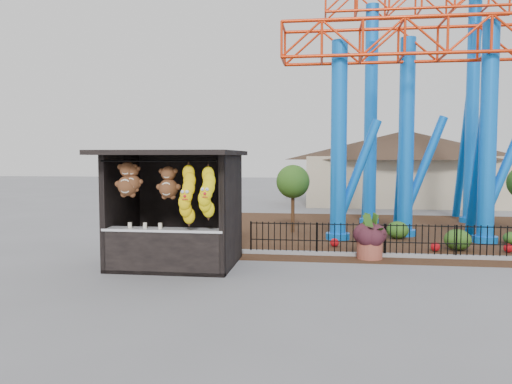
# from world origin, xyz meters

# --- Properties ---
(ground) EXTENTS (120.00, 120.00, 0.00)m
(ground) POSITION_xyz_m (0.00, 0.00, 0.00)
(ground) COLOR slate
(ground) RESTS_ON ground
(mulch_bed) EXTENTS (18.00, 12.00, 0.02)m
(mulch_bed) POSITION_xyz_m (4.00, 8.00, 0.01)
(mulch_bed) COLOR #331E11
(mulch_bed) RESTS_ON ground
(curb) EXTENTS (18.00, 0.18, 0.12)m
(curb) POSITION_xyz_m (4.00, 3.00, 0.06)
(curb) COLOR gray
(curb) RESTS_ON ground
(prize_booth) EXTENTS (3.50, 3.40, 3.12)m
(prize_booth) POSITION_xyz_m (-2.98, 0.89, 1.54)
(prize_booth) COLOR black
(prize_booth) RESTS_ON ground
(picket_fence) EXTENTS (12.20, 0.06, 1.00)m
(picket_fence) POSITION_xyz_m (4.90, 3.00, 0.50)
(picket_fence) COLOR black
(picket_fence) RESTS_ON ground
(roller_coaster) EXTENTS (11.00, 6.37, 10.82)m
(roller_coaster) POSITION_xyz_m (5.12, 8.23, 6.44)
(roller_coaster) COLOR blue
(roller_coaster) RESTS_ON ground
(terracotta_planter) EXTENTS (0.78, 0.78, 0.60)m
(terracotta_planter) POSITION_xyz_m (2.32, 2.70, 0.30)
(terracotta_planter) COLOR #9A4838
(terracotta_planter) RESTS_ON ground
(planter_foliage) EXTENTS (0.70, 0.70, 0.64)m
(planter_foliage) POSITION_xyz_m (2.32, 2.70, 0.92)
(planter_foliage) COLOR #35151D
(planter_foliage) RESTS_ON terracotta_planter
(potted_plant) EXTENTS (1.02, 0.93, 0.98)m
(potted_plant) POSITION_xyz_m (2.37, 2.70, 0.49)
(potted_plant) COLOR #25591A
(potted_plant) RESTS_ON ground
(landscaping) EXTENTS (7.80, 3.16, 0.66)m
(landscaping) POSITION_xyz_m (4.99, 5.36, 0.30)
(landscaping) COLOR #2B5218
(landscaping) RESTS_ON mulch_bed
(pavilion) EXTENTS (15.00, 15.00, 4.80)m
(pavilion) POSITION_xyz_m (6.00, 20.00, 3.07)
(pavilion) COLOR #BFAD8C
(pavilion) RESTS_ON ground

